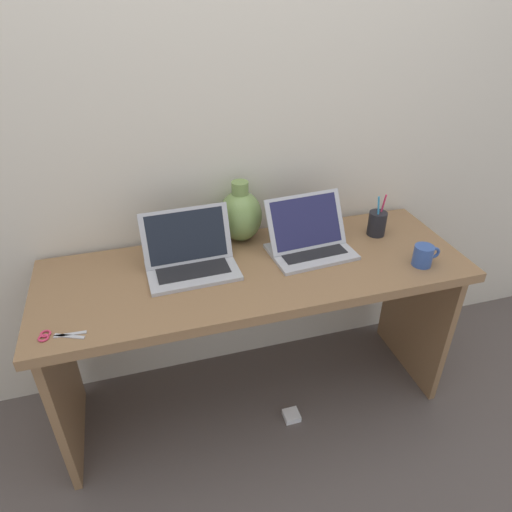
# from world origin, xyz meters

# --- Properties ---
(ground_plane) EXTENTS (6.00, 6.00, 0.00)m
(ground_plane) POSITION_xyz_m (0.00, 0.00, 0.00)
(ground_plane) COLOR #564C47
(back_wall) EXTENTS (4.40, 0.04, 2.40)m
(back_wall) POSITION_xyz_m (0.00, 0.33, 1.20)
(back_wall) COLOR beige
(back_wall) RESTS_ON ground
(desk) EXTENTS (1.68, 0.59, 0.74)m
(desk) POSITION_xyz_m (0.00, 0.00, 0.59)
(desk) COLOR olive
(desk) RESTS_ON ground
(laptop_left) EXTENTS (0.35, 0.24, 0.22)m
(laptop_left) POSITION_xyz_m (-0.25, 0.07, 0.80)
(laptop_left) COLOR #B2B2B7
(laptop_left) RESTS_ON desk
(laptop_right) EXTENTS (0.35, 0.26, 0.22)m
(laptop_right) POSITION_xyz_m (0.24, 0.06, 0.80)
(laptop_right) COLOR #B2B2B7
(laptop_right) RESTS_ON desk
(green_vase) EXTENTS (0.18, 0.18, 0.26)m
(green_vase) POSITION_xyz_m (0.00, 0.23, 0.86)
(green_vase) COLOR #75934C
(green_vase) RESTS_ON desk
(coffee_mug) EXTENTS (0.11, 0.08, 0.08)m
(coffee_mug) POSITION_xyz_m (0.63, -0.17, 0.79)
(coffee_mug) COLOR #335199
(coffee_mug) RESTS_ON desk
(pen_cup) EXTENTS (0.08, 0.08, 0.19)m
(pen_cup) POSITION_xyz_m (0.58, 0.10, 0.80)
(pen_cup) COLOR black
(pen_cup) RESTS_ON desk
(scissors) EXTENTS (0.15, 0.08, 0.01)m
(scissors) POSITION_xyz_m (-0.73, -0.21, 0.75)
(scissors) COLOR #B7B7BC
(scissors) RESTS_ON desk
(power_brick) EXTENTS (0.07, 0.07, 0.03)m
(power_brick) POSITION_xyz_m (0.12, -0.16, 0.01)
(power_brick) COLOR white
(power_brick) RESTS_ON ground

